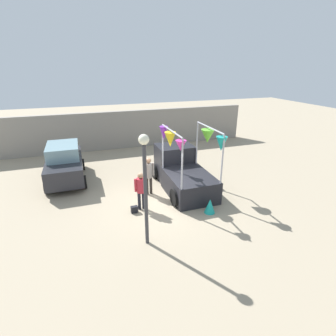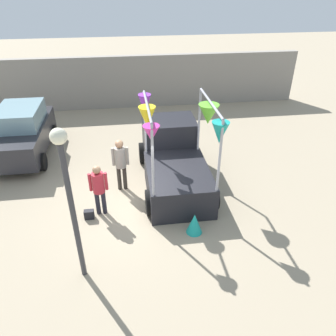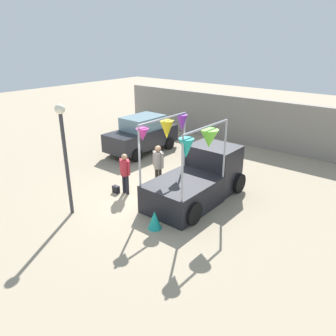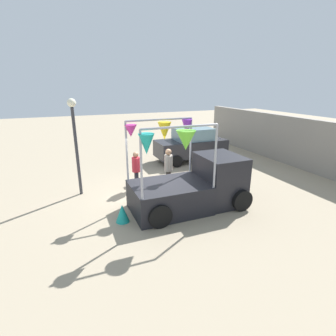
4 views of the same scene
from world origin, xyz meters
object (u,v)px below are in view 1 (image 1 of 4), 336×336
object	(u,v)px
vendor_truck	(181,169)
parked_car	(65,163)
handbag	(134,209)
folded_kite_bundle_teal	(210,206)
person_customer	(141,188)
street_lamp	(145,176)
person_vendor	(149,172)

from	to	relation	value
vendor_truck	parked_car	xyz separation A→B (m)	(-5.36, 2.55, 0.07)
handbag	folded_kite_bundle_teal	xyz separation A→B (m)	(2.88, -0.98, 0.16)
vendor_truck	parked_car	distance (m)	5.94
vendor_truck	person_customer	size ratio (longest dim) A/B	2.53
street_lamp	person_customer	bearing A→B (deg)	81.38
person_customer	handbag	world-z (taller)	person_customer
person_customer	street_lamp	bearing A→B (deg)	-98.62
vendor_truck	person_customer	world-z (taller)	vendor_truck
vendor_truck	street_lamp	world-z (taller)	street_lamp
person_customer	person_vendor	distance (m)	1.35
person_customer	folded_kite_bundle_teal	bearing A→B (deg)	-25.00
parked_car	person_vendor	bearing A→B (deg)	-38.56
vendor_truck	person_vendor	bearing A→B (deg)	-168.56
person_customer	person_vendor	size ratio (longest dim) A/B	0.91
street_lamp	folded_kite_bundle_teal	world-z (taller)	street_lamp
street_lamp	folded_kite_bundle_teal	bearing A→B (deg)	20.18
parked_car	street_lamp	world-z (taller)	street_lamp
person_customer	folded_kite_bundle_teal	world-z (taller)	person_customer
parked_car	folded_kite_bundle_teal	xyz separation A→B (m)	(5.53, -5.27, -0.64)
vendor_truck	handbag	xyz separation A→B (m)	(-2.71, -1.74, -0.73)
parked_car	person_customer	distance (m)	5.07
handbag	street_lamp	bearing A→B (deg)	-89.69
parked_car	person_vendor	distance (m)	4.65
folded_kite_bundle_teal	parked_car	bearing A→B (deg)	136.41
handbag	street_lamp	world-z (taller)	street_lamp
street_lamp	vendor_truck	bearing A→B (deg)	54.43
person_vendor	person_customer	bearing A→B (deg)	-118.23
street_lamp	person_vendor	bearing A→B (deg)	74.09
person_customer	person_vendor	bearing A→B (deg)	61.77
folded_kite_bundle_teal	person_vendor	bearing A→B (deg)	128.69
person_vendor	folded_kite_bundle_teal	xyz separation A→B (m)	(1.90, -2.37, -0.78)
person_vendor	street_lamp	size ratio (longest dim) A/B	0.47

